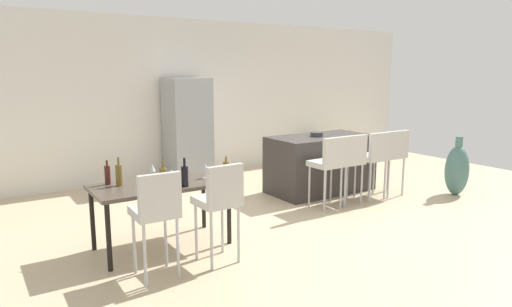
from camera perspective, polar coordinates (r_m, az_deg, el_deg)
name	(u,v)px	position (r m, az deg, el deg)	size (l,w,h in m)	color
ground_plane	(308,208)	(6.69, 6.57, -6.77)	(10.00, 10.00, 0.00)	#C6B28E
back_wall	(212,98)	(8.90, -5.56, 7.00)	(10.00, 0.12, 2.90)	silver
kitchen_island	(320,164)	(7.52, 8.08, -1.27)	(1.70, 0.88, 0.92)	#383330
bar_chair_left	(329,161)	(6.51, 9.14, -0.97)	(0.41, 0.41, 1.05)	beige
bar_chair_middle	(350,158)	(6.78, 11.72, -0.59)	(0.42, 0.42, 1.05)	beige
bar_chair_right	(374,155)	(7.14, 14.61, -0.17)	(0.41, 0.41, 1.05)	beige
bar_chair_far	(392,152)	(7.45, 16.78, 0.15)	(0.42, 0.42, 1.05)	beige
dining_table	(161,189)	(5.14, -11.86, -4.39)	(1.48, 0.77, 0.74)	#4C4238
dining_chair_near	(156,208)	(4.35, -12.41, -6.74)	(0.41, 0.41, 1.05)	beige
dining_chair_far	(220,198)	(4.61, -4.58, -5.55)	(0.42, 0.42, 1.05)	beige
wine_bottle_middle	(185,176)	(4.90, -8.95, -2.78)	(0.08, 0.08, 0.31)	black
wine_bottle_far	(163,177)	(4.93, -11.56, -2.89)	(0.07, 0.07, 0.29)	brown
wine_bottle_end	(119,175)	(5.09, -16.84, -2.57)	(0.07, 0.07, 0.31)	brown
wine_bottle_inner	(226,171)	(5.12, -3.78, -2.15)	(0.07, 0.07, 0.28)	brown
wine_bottle_left	(108,175)	(5.18, -18.16, -2.56)	(0.06, 0.06, 0.27)	#471E19
wine_glass_right	(152,168)	(5.33, -12.91, -1.78)	(0.07, 0.07, 0.17)	silver
wine_glass_near	(206,168)	(5.24, -6.37, -1.78)	(0.07, 0.07, 0.17)	silver
wine_glass_corner	(172,173)	(5.02, -10.57, -2.42)	(0.07, 0.07, 0.17)	silver
refrigerator	(187,130)	(8.24, -8.61, 2.97)	(0.72, 0.68, 1.84)	#939699
fruit_bowl	(317,134)	(7.37, 7.65, 2.41)	(0.20, 0.20, 0.07)	#333338
floor_vase	(457,170)	(7.91, 23.94, -1.90)	(0.36, 0.36, 0.95)	#47706B
potted_plant	(320,146)	(10.00, 8.05, 0.97)	(0.40, 0.40, 0.60)	#38383D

